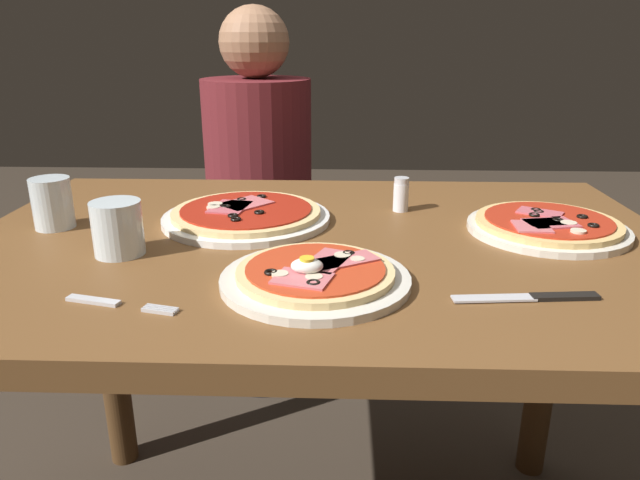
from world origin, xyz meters
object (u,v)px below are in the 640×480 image
(pizza_foreground, at_px, (319,276))
(fork, at_px, (112,303))
(diner_person, at_px, (260,218))
(pizza_across_right, at_px, (246,215))
(water_glass_near, at_px, (53,206))
(salt_shaker, at_px, (401,195))
(dining_table, at_px, (320,301))
(pizza_across_left, at_px, (547,226))
(knife, at_px, (536,297))
(water_glass_far, at_px, (118,232))

(pizza_foreground, bearing_deg, fork, -163.75)
(diner_person, bearing_deg, pizza_across_right, 96.02)
(water_glass_near, bearing_deg, salt_shaker, 11.45)
(dining_table, distance_m, pizza_foreground, 0.24)
(pizza_across_left, relative_size, water_glass_near, 3.03)
(knife, distance_m, diner_person, 1.16)
(pizza_across_right, bearing_deg, knife, -36.85)
(pizza_foreground, height_order, pizza_across_right, pizza_foreground)
(salt_shaker, height_order, diner_person, diner_person)
(pizza_across_right, distance_m, salt_shaker, 0.30)
(pizza_across_left, distance_m, fork, 0.73)
(water_glass_far, xyz_separation_m, diner_person, (0.10, 0.88, -0.25))
(pizza_across_right, distance_m, fork, 0.38)
(water_glass_near, distance_m, knife, 0.82)
(fork, height_order, salt_shaker, salt_shaker)
(water_glass_near, bearing_deg, pizza_across_left, 0.32)
(pizza_foreground, relative_size, knife, 1.36)
(dining_table, xyz_separation_m, fork, (-0.26, -0.27, 0.12))
(pizza_across_right, bearing_deg, salt_shaker, 14.97)
(dining_table, distance_m, salt_shaker, 0.27)
(pizza_foreground, distance_m, fork, 0.27)
(water_glass_far, xyz_separation_m, fork, (0.06, -0.18, -0.03))
(salt_shaker, bearing_deg, pizza_foreground, -112.07)
(water_glass_far, relative_size, salt_shaker, 1.28)
(water_glass_far, height_order, diner_person, diner_person)
(pizza_across_left, xyz_separation_m, water_glass_far, (-0.71, -0.13, 0.02))
(pizza_foreground, distance_m, pizza_across_left, 0.46)
(pizza_across_right, xyz_separation_m, water_glass_far, (-0.17, -0.18, 0.03))
(pizza_foreground, height_order, water_glass_far, water_glass_far)
(pizza_across_right, bearing_deg, fork, -107.97)
(pizza_across_right, height_order, water_glass_far, water_glass_far)
(dining_table, distance_m, diner_person, 0.82)
(water_glass_near, height_order, diner_person, diner_person)
(knife, relative_size, salt_shaker, 2.92)
(water_glass_near, bearing_deg, diner_person, 70.53)
(pizza_across_right, height_order, fork, pizza_across_right)
(dining_table, relative_size, pizza_across_right, 3.93)
(water_glass_near, bearing_deg, water_glass_far, -37.96)
(water_glass_near, bearing_deg, fork, -54.76)
(knife, bearing_deg, water_glass_near, 160.35)
(fork, bearing_deg, diner_person, 87.64)
(water_glass_near, relative_size, fork, 0.58)
(pizza_across_right, distance_m, diner_person, 0.74)
(dining_table, bearing_deg, pizza_foreground, -88.62)
(dining_table, height_order, pizza_across_left, pizza_across_left)
(pizza_across_left, height_order, fork, pizza_across_left)
(pizza_across_left, bearing_deg, diner_person, 129.51)
(knife, height_order, salt_shaker, salt_shaker)
(pizza_across_left, distance_m, salt_shaker, 0.28)
(salt_shaker, bearing_deg, water_glass_far, -151.21)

